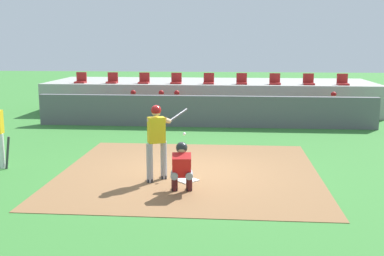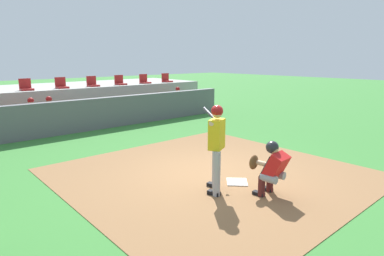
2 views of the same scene
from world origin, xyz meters
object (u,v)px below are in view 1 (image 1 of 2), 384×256
(stadium_seat_8, at_px, (343,82))
(stadium_seat_0, at_px, (81,80))
(stadium_seat_2, at_px, (144,80))
(dugout_player_3, at_px, (334,108))
(dugout_player_0, at_px, (133,106))
(catcher_crouched, at_px, (181,165))
(stadium_seat_7, at_px, (309,82))
(dugout_player_2, at_px, (177,106))
(stadium_seat_3, at_px, (176,81))
(home_plate, at_px, (187,180))
(stadium_seat_5, at_px, (242,81))
(stadium_seat_1, at_px, (112,80))
(stadium_seat_6, at_px, (275,81))
(dugout_player_1, at_px, (161,106))
(stadium_seat_4, at_px, (209,81))
(batter_at_plate, at_px, (157,138))

(stadium_seat_8, bearing_deg, stadium_seat_0, 180.00)
(stadium_seat_2, bearing_deg, dugout_player_3, -14.41)
(dugout_player_0, distance_m, stadium_seat_2, 2.21)
(catcher_crouched, bearing_deg, stadium_seat_7, 68.46)
(dugout_player_0, bearing_deg, dugout_player_2, 0.00)
(stadium_seat_3, bearing_deg, home_plate, -81.92)
(home_plate, xyz_separation_m, stadium_seat_5, (1.44, 10.18, 1.51))
(home_plate, bearing_deg, stadium_seat_8, 60.42)
(stadium_seat_1, distance_m, stadium_seat_3, 2.89)
(stadium_seat_7, bearing_deg, stadium_seat_6, 180.00)
(stadium_seat_0, xyz_separation_m, stadium_seat_8, (11.56, 0.00, 0.00))
(stadium_seat_7, distance_m, stadium_seat_8, 1.44)
(home_plate, distance_m, stadium_seat_2, 10.69)
(catcher_crouched, xyz_separation_m, dugout_player_1, (-1.81, 9.01, 0.06))
(dugout_player_2, relative_size, stadium_seat_4, 2.71)
(dugout_player_0, distance_m, stadium_seat_3, 2.70)
(dugout_player_0, bearing_deg, stadium_seat_3, 52.77)
(stadium_seat_2, height_order, stadium_seat_3, same)
(dugout_player_0, distance_m, stadium_seat_4, 3.72)
(stadium_seat_3, height_order, stadium_seat_7, same)
(stadium_seat_7, bearing_deg, stadium_seat_2, 180.00)
(stadium_seat_5, xyz_separation_m, stadium_seat_7, (2.89, 0.00, 0.00))
(home_plate, relative_size, dugout_player_3, 0.34)
(batter_at_plate, xyz_separation_m, dugout_player_3, (5.71, 8.15, -0.36))
(stadium_seat_4, bearing_deg, catcher_crouched, -90.14)
(dugout_player_1, xyz_separation_m, stadium_seat_1, (-2.50, 2.03, 0.86))
(dugout_player_2, height_order, stadium_seat_2, stadium_seat_2)
(dugout_player_0, xyz_separation_m, stadium_seat_2, (0.10, 2.03, 0.86))
(stadium_seat_3, bearing_deg, stadium_seat_8, 0.00)
(dugout_player_1, height_order, stadium_seat_6, stadium_seat_6)
(dugout_player_0, relative_size, stadium_seat_1, 2.71)
(home_plate, relative_size, dugout_player_0, 0.34)
(dugout_player_1, xyz_separation_m, dugout_player_3, (6.86, 0.00, 0.00))
(batter_at_plate, height_order, stadium_seat_3, stadium_seat_3)
(dugout_player_2, bearing_deg, dugout_player_0, 180.00)
(dugout_player_3, bearing_deg, dugout_player_2, 180.00)
(dugout_player_0, bearing_deg, dugout_player_3, 0.00)
(home_plate, height_order, dugout_player_3, dugout_player_3)
(stadium_seat_1, height_order, stadium_seat_5, same)
(stadium_seat_3, height_order, stadium_seat_4, same)
(dugout_player_2, bearing_deg, stadium_seat_8, 16.27)
(home_plate, xyz_separation_m, dugout_player_0, (-2.99, 8.14, 0.65))
(catcher_crouched, height_order, stadium_seat_5, stadium_seat_5)
(stadium_seat_1, bearing_deg, stadium_seat_3, 0.00)
(stadium_seat_0, relative_size, stadium_seat_2, 1.00)
(stadium_seat_0, bearing_deg, dugout_player_1, -27.29)
(dugout_player_2, height_order, stadium_seat_4, stadium_seat_4)
(dugout_player_2, xyz_separation_m, stadium_seat_3, (-0.25, 2.03, 0.86))
(dugout_player_3, distance_m, stadium_seat_4, 5.49)
(stadium_seat_8, bearing_deg, stadium_seat_4, 180.00)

